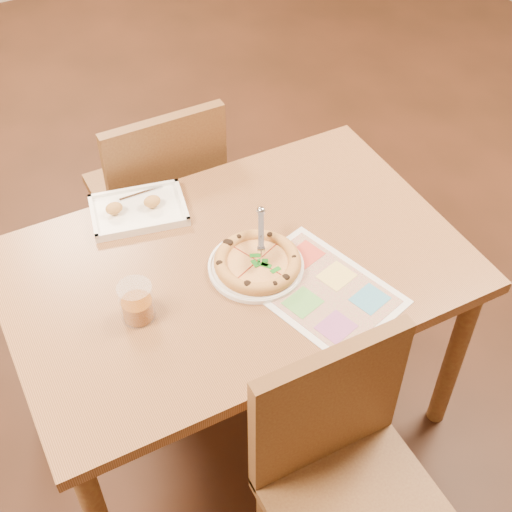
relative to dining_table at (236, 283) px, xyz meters
name	(u,v)px	position (x,y,z in m)	size (l,w,h in m)	color
room	(229,67)	(0.00, 0.00, 0.72)	(7.00, 7.00, 7.00)	#34190E
dining_table	(236,283)	(0.00, 0.00, 0.00)	(1.30, 0.85, 0.72)	brown
chair_near	(344,460)	(0.00, -0.60, -0.07)	(0.42, 0.42, 0.47)	brown
chair_far	(161,185)	(0.00, 0.60, -0.07)	(0.42, 0.42, 0.47)	brown
plate	(256,267)	(0.04, -0.05, 0.09)	(0.27, 0.27, 0.01)	white
pizza	(258,262)	(0.05, -0.05, 0.11)	(0.25, 0.25, 0.04)	#E19C4D
pizza_cutter	(261,236)	(0.08, -0.01, 0.17)	(0.08, 0.14, 0.09)	silver
appetizer_tray	(138,210)	(-0.17, 0.33, 0.10)	(0.32, 0.25, 0.05)	white
glass_tumbler	(137,304)	(-0.32, -0.06, 0.14)	(0.09, 0.09, 0.11)	#7E3B09
menu	(320,289)	(0.16, -0.20, 0.09)	(0.30, 0.42, 0.01)	silver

